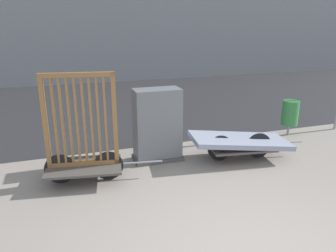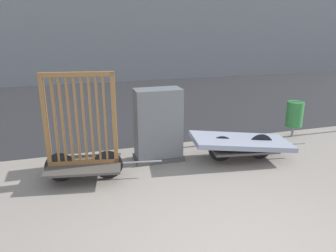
{
  "view_description": "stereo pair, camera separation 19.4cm",
  "coord_description": "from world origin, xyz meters",
  "views": [
    {
      "loc": [
        -1.74,
        -2.49,
        2.53
      ],
      "look_at": [
        0.0,
        2.63,
        0.81
      ],
      "focal_mm": 35.0,
      "sensor_mm": 36.0,
      "label": 1
    },
    {
      "loc": [
        -1.55,
        -2.55,
        2.53
      ],
      "look_at": [
        0.0,
        2.63,
        0.81
      ],
      "focal_mm": 35.0,
      "sensor_mm": 36.0,
      "label": 2
    }
  ],
  "objects": [
    {
      "name": "trash_bin",
      "position": [
        3.27,
        3.5,
        0.53
      ],
      "size": [
        0.37,
        0.37,
        0.82
      ],
      "color": "gray",
      "rests_on": "ground_plane"
    },
    {
      "name": "bike_cart_with_mattress",
      "position": [
        1.46,
        2.63,
        0.34
      ],
      "size": [
        2.28,
        1.09,
        0.51
      ],
      "rotation": [
        0.0,
        0.0,
        -0.15
      ],
      "color": "#4C4742",
      "rests_on": "ground_plane"
    },
    {
      "name": "bike_cart_with_bedframe",
      "position": [
        -1.45,
        2.63,
        0.62
      ],
      "size": [
        1.94,
        0.98,
        1.81
      ],
      "rotation": [
        0.0,
        0.0,
        -0.16
      ],
      "color": "#4C4742",
      "rests_on": "ground_plane"
    },
    {
      "name": "utility_cabinet",
      "position": [
        -0.05,
        3.11,
        0.65
      ],
      "size": [
        0.92,
        0.49,
        1.38
      ],
      "color": "#4C4C4C",
      "rests_on": "ground_plane"
    },
    {
      "name": "road_strip",
      "position": [
        0.0,
        7.92,
        0.0
      ],
      "size": [
        56.0,
        8.15,
        0.01
      ],
      "color": "#2D2D30",
      "rests_on": "ground_plane"
    }
  ]
}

